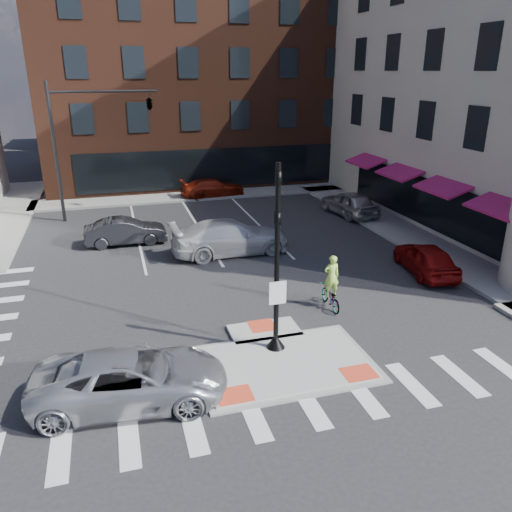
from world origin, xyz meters
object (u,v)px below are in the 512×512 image
object	(u,v)px
bg_car_red	(213,188)
cyclist	(331,290)
red_sedan	(426,258)
bg_car_dark	(126,231)
silver_suv	(131,378)
white_pickup	(230,237)
bg_car_silver	(349,203)

from	to	relation	value
bg_car_red	cyclist	bearing A→B (deg)	176.39
red_sedan	bg_car_dark	size ratio (longest dim) A/B	0.98
silver_suv	white_pickup	distance (m)	12.00
silver_suv	cyclist	distance (m)	8.50
cyclist	bg_car_red	bearing A→B (deg)	-85.77
white_pickup	bg_car_dark	world-z (taller)	white_pickup
bg_car_dark	bg_car_silver	world-z (taller)	bg_car_silver
bg_car_silver	bg_car_red	distance (m)	10.13
bg_car_dark	bg_car_silver	bearing A→B (deg)	-82.67
white_pickup	bg_car_dark	distance (m)	5.69
white_pickup	bg_car_red	xyz separation A→B (m)	(1.55, 11.77, -0.18)
bg_car_silver	bg_car_red	bearing A→B (deg)	-52.26
red_sedan	bg_car_silver	world-z (taller)	bg_car_silver
bg_car_red	cyclist	distance (m)	18.71
bg_car_silver	cyclist	distance (m)	13.26
silver_suv	bg_car_dark	world-z (taller)	silver_suv
bg_car_dark	bg_car_silver	xyz separation A→B (m)	(13.63, 1.72, 0.09)
red_sedan	cyclist	world-z (taller)	cyclist
cyclist	red_sedan	bearing A→B (deg)	-157.99
white_pickup	cyclist	bearing A→B (deg)	-165.17
silver_suv	red_sedan	size ratio (longest dim) A/B	1.29
silver_suv	red_sedan	xyz separation A→B (m)	(13.11, 5.79, -0.03)
red_sedan	silver_suv	bearing A→B (deg)	32.54
white_pickup	bg_car_dark	xyz separation A→B (m)	(-4.89, 2.91, -0.16)
silver_suv	bg_car_dark	bearing A→B (deg)	4.25
silver_suv	white_pickup	world-z (taller)	white_pickup
bg_car_dark	red_sedan	bearing A→B (deg)	-121.74
bg_car_dark	cyclist	world-z (taller)	cyclist
silver_suv	bg_car_silver	bearing A→B (deg)	-36.30
red_sedan	cyclist	bearing A→B (deg)	28.58
red_sedan	bg_car_red	xyz separation A→B (m)	(-6.18, 16.71, -0.03)
bg_car_dark	bg_car_silver	distance (m)	13.74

